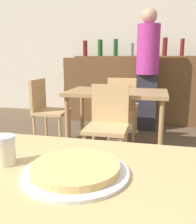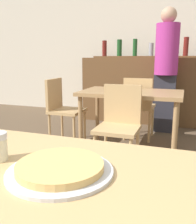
{
  "view_description": "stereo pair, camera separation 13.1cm",
  "coord_description": "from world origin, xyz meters",
  "px_view_note": "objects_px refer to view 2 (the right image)",
  "views": [
    {
      "loc": [
        0.35,
        -0.7,
        1.13
      ],
      "look_at": [
        0.05,
        0.55,
        0.85
      ],
      "focal_mm": 40.0,
      "sensor_mm": 36.0,
      "label": 1
    },
    {
      "loc": [
        0.47,
        -0.66,
        1.13
      ],
      "look_at": [
        0.05,
        0.55,
        0.85
      ],
      "focal_mm": 40.0,
      "sensor_mm": 36.0,
      "label": 2
    }
  ],
  "objects_px": {
    "chair_far_side_front": "(119,122)",
    "chair_far_side_back": "(139,104)",
    "chair_far_side_left": "(62,106)",
    "pizza_tray": "(60,168)",
    "person_standing": "(166,66)"
  },
  "relations": [
    {
      "from": "chair_far_side_back",
      "to": "chair_far_side_left",
      "type": "xyz_separation_m",
      "value": [
        -0.9,
        -0.52,
        0.0
      ]
    },
    {
      "from": "pizza_tray",
      "to": "person_standing",
      "type": "xyz_separation_m",
      "value": [
        0.09,
        3.2,
        0.24
      ]
    },
    {
      "from": "chair_far_side_back",
      "to": "person_standing",
      "type": "bearing_deg",
      "value": -118.88
    },
    {
      "from": "pizza_tray",
      "to": "person_standing",
      "type": "height_order",
      "value": "person_standing"
    },
    {
      "from": "chair_far_side_left",
      "to": "pizza_tray",
      "type": "relative_size",
      "value": 2.41
    },
    {
      "from": "chair_far_side_front",
      "to": "pizza_tray",
      "type": "distance_m",
      "value": 1.65
    },
    {
      "from": "chair_far_side_back",
      "to": "person_standing",
      "type": "height_order",
      "value": "person_standing"
    },
    {
      "from": "chair_far_side_front",
      "to": "chair_far_side_back",
      "type": "bearing_deg",
      "value": 90.0
    },
    {
      "from": "chair_far_side_back",
      "to": "chair_far_side_left",
      "type": "height_order",
      "value": "same"
    },
    {
      "from": "chair_far_side_back",
      "to": "pizza_tray",
      "type": "xyz_separation_m",
      "value": [
        0.21,
        -2.67,
        0.25
      ]
    },
    {
      "from": "chair_far_side_front",
      "to": "chair_far_side_left",
      "type": "xyz_separation_m",
      "value": [
        -0.9,
        0.52,
        0.0
      ]
    },
    {
      "from": "chair_far_side_front",
      "to": "chair_far_side_back",
      "type": "distance_m",
      "value": 1.05
    },
    {
      "from": "pizza_tray",
      "to": "chair_far_side_left",
      "type": "bearing_deg",
      "value": 117.44
    },
    {
      "from": "chair_far_side_left",
      "to": "chair_far_side_back",
      "type": "bearing_deg",
      "value": -59.84
    },
    {
      "from": "chair_far_side_left",
      "to": "person_standing",
      "type": "distance_m",
      "value": 1.68
    }
  ]
}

